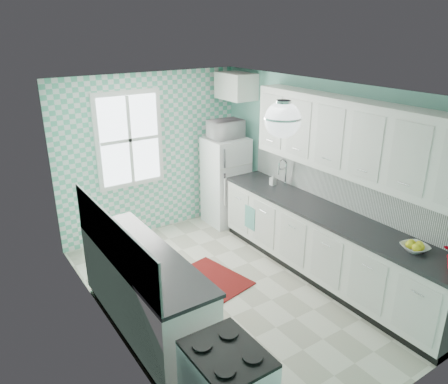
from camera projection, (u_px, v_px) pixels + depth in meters
floor at (232, 291)px, 5.52m from camera, size 3.00×4.40×0.02m
ceiling at (233, 89)px, 4.61m from camera, size 3.00×4.40×0.02m
wall_back at (151, 155)px, 6.77m from camera, size 3.00×0.02×2.50m
wall_front at (397, 289)px, 3.35m from camera, size 3.00×0.02×2.50m
wall_left at (106, 232)px, 4.28m from camera, size 0.02×4.40×2.50m
wall_right at (325, 176)px, 5.85m from camera, size 0.02×4.40×2.50m
accent_wall at (151, 155)px, 6.75m from camera, size 3.00×0.01×2.50m
window at (129, 140)px, 6.44m from camera, size 1.04×0.05×1.44m
backsplash_right at (346, 189)px, 5.55m from camera, size 0.02×3.60×0.51m
backsplash_left at (112, 239)px, 4.25m from camera, size 0.02×2.15×0.51m
upper_cabinets_right at (357, 139)px, 5.06m from camera, size 0.33×3.20×0.90m
upper_cabinet_fridge at (234, 86)px, 6.79m from camera, size 0.40×0.74×0.40m
ceiling_light at (283, 119)px, 4.06m from camera, size 0.34×0.34×0.35m
base_cabinets_right at (325, 246)px, 5.67m from camera, size 0.60×3.60×0.90m
countertop_right at (327, 214)px, 5.49m from camera, size 0.63×3.60×0.04m
base_cabinets_left at (144, 294)px, 4.67m from camera, size 0.60×2.15×0.90m
countertop_left at (143, 255)px, 4.51m from camera, size 0.63×2.15×0.04m
fridge at (226, 181)px, 7.20m from camera, size 0.63×0.63×1.45m
sink at (275, 188)px, 6.30m from camera, size 0.54×0.46×0.53m
rug at (212, 279)px, 5.75m from camera, size 0.85×1.07×0.02m
dish_towel at (250, 218)px, 6.43m from camera, size 0.03×0.23×0.35m
fruit_bowl at (415, 248)px, 4.55m from camera, size 0.33×0.33×0.07m
soap_bottle at (273, 179)px, 6.37m from camera, size 0.08×0.08×0.17m
microwave at (226, 129)px, 6.89m from camera, size 0.53×0.36×0.29m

